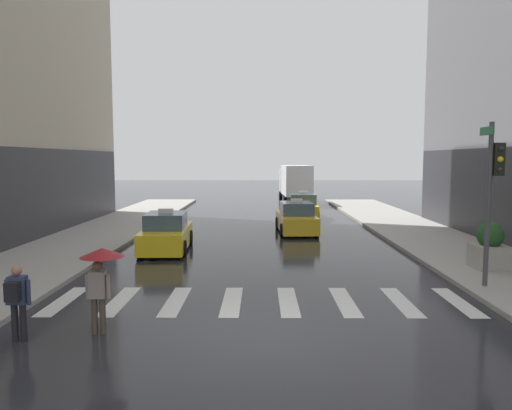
{
  "coord_description": "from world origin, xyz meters",
  "views": [
    {
      "loc": [
        0.02,
        -9.99,
        3.88
      ],
      "look_at": [
        -0.16,
        8.0,
        2.18
      ],
      "focal_mm": 34.11,
      "sensor_mm": 36.0,
      "label": 1
    }
  ],
  "objects_px": {
    "taxi_second": "(296,219)",
    "taxi_third": "(303,207)",
    "box_truck": "(295,183)",
    "pedestrian_with_backpack": "(17,297)",
    "planter_near_corner": "(490,247)",
    "traffic_light_pole": "(493,181)",
    "taxi_lead": "(166,234)",
    "pedestrian_with_umbrella": "(101,267)"
  },
  "relations": [
    {
      "from": "traffic_light_pole",
      "to": "box_truck",
      "type": "distance_m",
      "value": 28.18
    },
    {
      "from": "traffic_light_pole",
      "to": "planter_near_corner",
      "type": "height_order",
      "value": "traffic_light_pole"
    },
    {
      "from": "traffic_light_pole",
      "to": "taxi_lead",
      "type": "distance_m",
      "value": 12.68
    },
    {
      "from": "pedestrian_with_umbrella",
      "to": "planter_near_corner",
      "type": "bearing_deg",
      "value": 27.84
    },
    {
      "from": "traffic_light_pole",
      "to": "pedestrian_with_backpack",
      "type": "bearing_deg",
      "value": -160.72
    },
    {
      "from": "taxi_second",
      "to": "taxi_lead",
      "type": "bearing_deg",
      "value": -138.8
    },
    {
      "from": "taxi_second",
      "to": "pedestrian_with_umbrella",
      "type": "relative_size",
      "value": 2.38
    },
    {
      "from": "traffic_light_pole",
      "to": "taxi_third",
      "type": "distance_m",
      "value": 18.21
    },
    {
      "from": "taxi_second",
      "to": "pedestrian_with_backpack",
      "type": "relative_size",
      "value": 2.8
    },
    {
      "from": "taxi_lead",
      "to": "traffic_light_pole",
      "type": "bearing_deg",
      "value": -30.17
    },
    {
      "from": "pedestrian_with_backpack",
      "to": "taxi_lead",
      "type": "bearing_deg",
      "value": 83.72
    },
    {
      "from": "taxi_third",
      "to": "box_truck",
      "type": "distance_m",
      "value": 10.37
    },
    {
      "from": "taxi_second",
      "to": "box_truck",
      "type": "xyz_separation_m",
      "value": [
        1.1,
        16.49,
        1.13
      ]
    },
    {
      "from": "box_truck",
      "to": "pedestrian_with_umbrella",
      "type": "height_order",
      "value": "box_truck"
    },
    {
      "from": "planter_near_corner",
      "to": "traffic_light_pole",
      "type": "bearing_deg",
      "value": -115.42
    },
    {
      "from": "taxi_lead",
      "to": "box_truck",
      "type": "distance_m",
      "value": 22.78
    },
    {
      "from": "box_truck",
      "to": "planter_near_corner",
      "type": "bearing_deg",
      "value": -79.21
    },
    {
      "from": "pedestrian_with_backpack",
      "to": "taxi_third",
      "type": "bearing_deg",
      "value": 69.93
    },
    {
      "from": "traffic_light_pole",
      "to": "taxi_lead",
      "type": "bearing_deg",
      "value": 149.83
    },
    {
      "from": "taxi_lead",
      "to": "pedestrian_with_backpack",
      "type": "bearing_deg",
      "value": -96.28
    },
    {
      "from": "taxi_third",
      "to": "pedestrian_with_backpack",
      "type": "relative_size",
      "value": 2.8
    },
    {
      "from": "taxi_lead",
      "to": "box_truck",
      "type": "xyz_separation_m",
      "value": [
        6.99,
        21.65,
        1.13
      ]
    },
    {
      "from": "taxi_third",
      "to": "pedestrian_with_backpack",
      "type": "height_order",
      "value": "taxi_third"
    },
    {
      "from": "pedestrian_with_backpack",
      "to": "planter_near_corner",
      "type": "xyz_separation_m",
      "value": [
        13.01,
        6.51,
        -0.1
      ]
    },
    {
      "from": "pedestrian_with_umbrella",
      "to": "planter_near_corner",
      "type": "height_order",
      "value": "pedestrian_with_umbrella"
    },
    {
      "from": "taxi_lead",
      "to": "taxi_second",
      "type": "relative_size",
      "value": 1.0
    },
    {
      "from": "taxi_lead",
      "to": "taxi_third",
      "type": "xyz_separation_m",
      "value": [
        6.8,
        11.35,
        0.0
      ]
    },
    {
      "from": "pedestrian_with_umbrella",
      "to": "planter_near_corner",
      "type": "relative_size",
      "value": 1.21
    },
    {
      "from": "taxi_second",
      "to": "taxi_third",
      "type": "xyz_separation_m",
      "value": [
        0.91,
        6.19,
        0.0
      ]
    },
    {
      "from": "taxi_lead",
      "to": "planter_near_corner",
      "type": "height_order",
      "value": "taxi_lead"
    },
    {
      "from": "box_truck",
      "to": "planter_near_corner",
      "type": "distance_m",
      "value": 26.02
    },
    {
      "from": "traffic_light_pole",
      "to": "box_truck",
      "type": "xyz_separation_m",
      "value": [
        -3.75,
        27.9,
        -1.41
      ]
    },
    {
      "from": "planter_near_corner",
      "to": "taxi_lead",
      "type": "bearing_deg",
      "value": 161.82
    },
    {
      "from": "taxi_lead",
      "to": "pedestrian_with_umbrella",
      "type": "xyz_separation_m",
      "value": [
        0.48,
        -9.91,
        0.79
      ]
    },
    {
      "from": "taxi_second",
      "to": "taxi_third",
      "type": "height_order",
      "value": "same"
    },
    {
      "from": "taxi_second",
      "to": "pedestrian_with_umbrella",
      "type": "bearing_deg",
      "value": -109.76
    },
    {
      "from": "box_truck",
      "to": "pedestrian_with_backpack",
      "type": "xyz_separation_m",
      "value": [
        -8.14,
        -32.05,
        -0.88
      ]
    },
    {
      "from": "traffic_light_pole",
      "to": "pedestrian_with_backpack",
      "type": "relative_size",
      "value": 2.91
    },
    {
      "from": "pedestrian_with_umbrella",
      "to": "pedestrian_with_backpack",
      "type": "relative_size",
      "value": 1.18
    },
    {
      "from": "taxi_second",
      "to": "box_truck",
      "type": "bearing_deg",
      "value": 86.18
    },
    {
      "from": "pedestrian_with_backpack",
      "to": "planter_near_corner",
      "type": "bearing_deg",
      "value": 26.58
    },
    {
      "from": "taxi_lead",
      "to": "pedestrian_with_backpack",
      "type": "relative_size",
      "value": 2.8
    }
  ]
}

